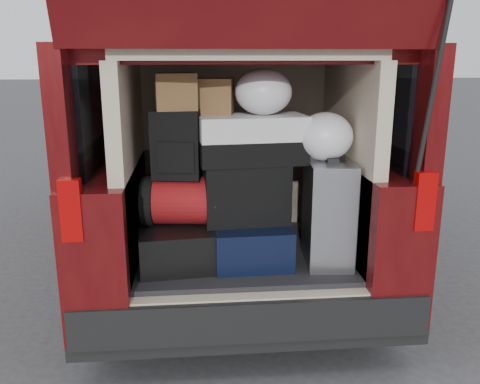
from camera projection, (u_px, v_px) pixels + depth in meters
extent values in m
plane|color=#333336|center=(246.00, 353.00, 3.04)|extent=(80.00, 80.00, 0.00)
cylinder|color=black|center=(113.00, 281.00, 3.27)|extent=(0.24, 0.64, 0.64)
cylinder|color=black|center=(361.00, 271.00, 3.41)|extent=(0.24, 0.64, 0.64)
cylinder|color=black|center=(152.00, 171.00, 6.44)|extent=(0.24, 0.64, 0.64)
cylinder|color=black|center=(279.00, 168.00, 6.59)|extent=(0.24, 0.64, 0.64)
cube|color=black|center=(224.00, 211.00, 4.97)|extent=(1.90, 4.85, 0.08)
cube|color=#47070A|center=(141.00, 168.00, 4.79)|extent=(0.33, 4.85, 0.80)
cube|color=#47070A|center=(304.00, 165.00, 4.92)|extent=(0.33, 4.85, 0.80)
cube|color=#47070A|center=(223.00, 55.00, 4.59)|extent=(1.82, 4.46, 0.10)
cube|color=black|center=(125.00, 89.00, 4.49)|extent=(0.12, 4.25, 0.68)
cube|color=black|center=(319.00, 88.00, 4.65)|extent=(0.12, 4.25, 0.68)
cube|color=black|center=(252.00, 317.00, 2.66)|extent=(1.86, 0.16, 0.22)
cube|color=#990505|center=(72.00, 210.00, 2.38)|extent=(0.10, 0.06, 0.30)
cube|color=#990505|center=(424.00, 201.00, 2.53)|extent=(0.10, 0.06, 0.30)
cube|color=black|center=(241.00, 255.00, 3.17)|extent=(1.24, 1.05, 0.06)
cube|color=#C3B296|center=(129.00, 162.00, 2.96)|extent=(0.08, 1.05, 1.15)
cube|color=#C3B296|center=(350.00, 158.00, 3.07)|extent=(0.08, 1.05, 1.15)
cube|color=#C3B296|center=(234.00, 144.00, 3.55)|extent=(1.34, 0.06, 1.15)
cube|color=#C3B296|center=(242.00, 54.00, 2.86)|extent=(1.34, 1.05, 0.06)
cylinder|color=black|center=(440.00, 72.00, 2.30)|extent=(0.02, 0.90, 0.76)
cube|color=black|center=(241.00, 291.00, 3.23)|extent=(1.24, 1.05, 0.55)
cube|color=black|center=(175.00, 241.00, 2.99)|extent=(0.47, 0.61, 0.23)
cube|color=black|center=(250.00, 240.00, 3.01)|extent=(0.45, 0.54, 0.23)
cube|color=silver|center=(328.00, 212.00, 2.92)|extent=(0.28, 0.42, 0.60)
cube|color=maroon|center=(181.00, 200.00, 2.93)|extent=(0.45, 0.32, 0.28)
cube|color=black|center=(245.00, 192.00, 2.95)|extent=(0.51, 0.33, 0.35)
cube|color=black|center=(176.00, 145.00, 2.82)|extent=(0.29, 0.20, 0.38)
cube|color=white|center=(252.00, 139.00, 2.88)|extent=(0.63, 0.37, 0.27)
cube|color=brown|center=(176.00, 92.00, 2.76)|extent=(0.24, 0.20, 0.20)
cube|color=brown|center=(215.00, 97.00, 2.86)|extent=(0.23, 0.20, 0.20)
ellipsoid|color=white|center=(263.00, 92.00, 2.82)|extent=(0.37, 0.36, 0.26)
ellipsoid|color=white|center=(325.00, 136.00, 2.84)|extent=(0.33, 0.31, 0.27)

